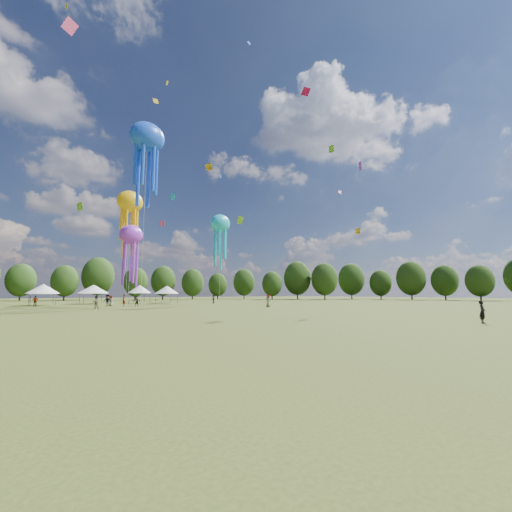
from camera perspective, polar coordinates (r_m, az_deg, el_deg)
ground at (r=22.09m, az=20.28°, el=-11.63°), size 300.00×300.00×0.00m
observer_main at (r=27.87m, az=35.10°, el=-8.08°), size 0.62×0.44×1.58m
spectator_near at (r=48.44m, az=-26.45°, el=-7.36°), size 0.87×0.70×1.72m
spectators_far at (r=56.65m, az=-18.57°, el=-7.46°), size 30.68×25.75×1.90m
festival_tents at (r=69.15m, az=-27.78°, el=-5.18°), size 36.46×8.42×3.86m
show_kites at (r=53.53m, az=-24.80°, el=10.53°), size 40.19×14.74×26.33m
small_kites at (r=63.33m, az=-18.10°, el=21.41°), size 72.67×52.40×44.89m
treeline at (r=75.76m, az=-26.77°, el=-2.51°), size 201.57×95.24×13.43m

